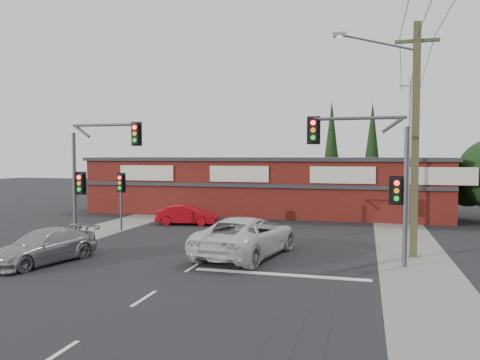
% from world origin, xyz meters
% --- Properties ---
extents(ground, '(120.00, 120.00, 0.00)m').
position_xyz_m(ground, '(0.00, 0.00, 0.00)').
color(ground, black).
rests_on(ground, ground).
extents(road_strip, '(14.00, 70.00, 0.01)m').
position_xyz_m(road_strip, '(0.00, 5.00, 0.01)').
color(road_strip, black).
rests_on(road_strip, ground).
extents(verge_left, '(3.00, 70.00, 0.02)m').
position_xyz_m(verge_left, '(-8.50, 5.00, 0.01)').
color(verge_left, gray).
rests_on(verge_left, ground).
extents(verge_right, '(3.00, 70.00, 0.02)m').
position_xyz_m(verge_right, '(8.50, 5.00, 0.01)').
color(verge_right, gray).
rests_on(verge_right, ground).
extents(stop_line, '(6.50, 0.35, 0.01)m').
position_xyz_m(stop_line, '(3.50, -1.50, 0.01)').
color(stop_line, silver).
rests_on(stop_line, ground).
extents(white_suv, '(3.91, 6.58, 1.71)m').
position_xyz_m(white_suv, '(1.49, 1.36, 0.86)').
color(white_suv, silver).
rests_on(white_suv, ground).
extents(silver_suv, '(3.00, 4.97, 1.35)m').
position_xyz_m(silver_suv, '(-6.14, -2.15, 0.67)').
color(silver_suv, '#999B9E').
rests_on(silver_suv, ground).
extents(red_sedan, '(3.95, 1.82, 1.25)m').
position_xyz_m(red_sedan, '(-4.44, 9.28, 0.63)').
color(red_sedan, '#A50A11').
rests_on(red_sedan, ground).
extents(lane_dashes, '(0.12, 51.85, 0.01)m').
position_xyz_m(lane_dashes, '(0.00, 7.13, 0.01)').
color(lane_dashes, silver).
rests_on(lane_dashes, ground).
extents(shop_building, '(27.30, 8.40, 4.22)m').
position_xyz_m(shop_building, '(-0.99, 16.99, 2.13)').
color(shop_building, '#4F140F').
rests_on(shop_building, ground).
extents(conifer_near, '(1.80, 1.80, 9.25)m').
position_xyz_m(conifer_near, '(3.50, 24.00, 5.48)').
color(conifer_near, '#2D2116').
rests_on(conifer_near, ground).
extents(conifer_far, '(1.80, 1.80, 9.25)m').
position_xyz_m(conifer_far, '(7.00, 26.00, 5.48)').
color(conifer_far, '#2D2116').
rests_on(conifer_far, ground).
extents(traffic_mast_left, '(3.77, 0.27, 5.97)m').
position_xyz_m(traffic_mast_left, '(-6.43, 2.00, 3.93)').
color(traffic_mast_left, '#47494C').
rests_on(traffic_mast_left, ground).
extents(traffic_mast_right, '(3.96, 0.27, 5.97)m').
position_xyz_m(traffic_mast_right, '(6.86, 1.00, 3.95)').
color(traffic_mast_right, '#47494C').
rests_on(traffic_mast_right, ground).
extents(pedestal_signal, '(0.55, 0.27, 3.38)m').
position_xyz_m(pedestal_signal, '(-7.20, 6.01, 2.41)').
color(pedestal_signal, '#47494C').
rests_on(pedestal_signal, ground).
extents(utility_pole, '(4.38, 0.59, 10.00)m').
position_xyz_m(utility_pole, '(8.36, 2.99, 5.40)').
color(utility_pole, brown).
rests_on(utility_pole, ground).
extents(steel_pole, '(1.20, 0.16, 9.00)m').
position_xyz_m(steel_pole, '(9.00, 12.00, 4.70)').
color(steel_pole, gray).
rests_on(steel_pole, ground).
extents(power_lines, '(2.01, 29.00, 1.22)m').
position_xyz_m(power_lines, '(8.47, -2.47, 9.04)').
color(power_lines, black).
rests_on(power_lines, ground).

